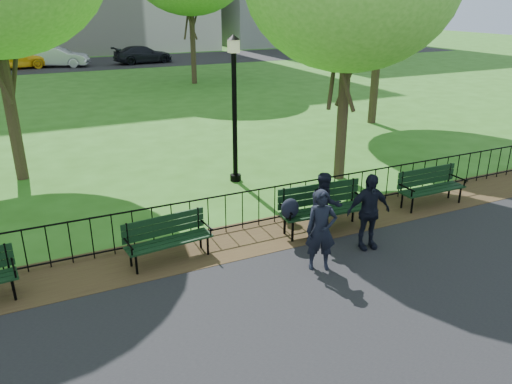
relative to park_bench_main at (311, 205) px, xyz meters
name	(u,v)px	position (x,y,z in m)	size (l,w,h in m)	color
ground	(330,259)	(-0.25, -1.17, -0.67)	(120.00, 120.00, 0.00)	#2C5D18
asphalt_path	(465,365)	(-0.25, -4.57, -0.67)	(60.00, 9.20, 0.01)	black
dirt_strip	(293,229)	(-0.25, 0.33, -0.66)	(60.00, 1.60, 0.01)	#322114
far_street	(83,64)	(-0.25, 33.83, -0.67)	(70.00, 9.00, 0.01)	black
iron_fence	(283,201)	(-0.25, 0.83, -0.17)	(24.06, 0.06, 1.00)	black
park_bench_main	(311,205)	(0.00, 0.00, 0.00)	(2.11, 0.75, 1.12)	black
park_bench_left_a	(167,234)	(-3.13, 0.21, -0.13)	(1.73, 0.68, 0.96)	black
park_bench_right_a	(430,183)	(3.49, 0.14, -0.10)	(1.77, 0.56, 1.00)	black
lamppost	(234,105)	(-0.12, 3.83, 1.48)	(0.36, 0.36, 3.96)	black
person_left	(321,230)	(-0.64, -1.38, 0.12)	(0.57, 0.38, 1.57)	black
person_mid	(325,208)	(0.03, -0.48, 0.10)	(0.74, 0.38, 1.52)	black
person_right	(368,212)	(0.68, -1.07, 0.13)	(0.93, 0.38, 1.59)	black
taxi	(12,58)	(-5.24, 32.84, 0.15)	(1.92, 4.76, 1.62)	yellow
sedan_silver	(58,57)	(-2.14, 32.65, 0.07)	(1.54, 4.42, 1.45)	#B8BBC1
sedan_dark	(143,55)	(4.17, 32.22, 0.01)	(1.88, 4.62, 1.34)	black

